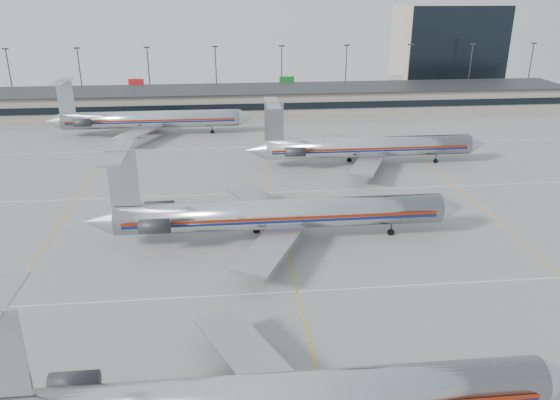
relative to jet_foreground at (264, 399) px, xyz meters
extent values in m
plane|color=gray|center=(4.93, 9.64, -3.43)|extent=(260.00, 260.00, 0.00)
cube|color=silver|center=(4.93, 19.64, -3.42)|extent=(160.00, 0.15, 0.02)
cube|color=gray|center=(4.93, 107.64, -0.43)|extent=(160.00, 16.00, 6.00)
cube|color=black|center=(4.93, 99.54, -0.23)|extent=(160.00, 0.20, 1.60)
cube|color=#2D2D30|center=(4.93, 107.64, 2.67)|extent=(162.00, 17.00, 0.30)
cylinder|color=#38383D|center=(-58.07, 121.64, 4.07)|extent=(0.30, 0.30, 15.00)
cube|color=#2D2D30|center=(-58.07, 121.64, 11.67)|extent=(1.60, 0.40, 0.35)
cylinder|color=#38383D|center=(-40.07, 121.64, 4.07)|extent=(0.30, 0.30, 15.00)
cube|color=#2D2D30|center=(-40.07, 121.64, 11.67)|extent=(1.60, 0.40, 0.35)
cylinder|color=#38383D|center=(-22.07, 121.64, 4.07)|extent=(0.30, 0.30, 15.00)
cube|color=#2D2D30|center=(-22.07, 121.64, 11.67)|extent=(1.60, 0.40, 0.35)
cylinder|color=#38383D|center=(-4.07, 121.64, 4.07)|extent=(0.30, 0.30, 15.00)
cube|color=#2D2D30|center=(-4.07, 121.64, 11.67)|extent=(1.60, 0.40, 0.35)
cylinder|color=#38383D|center=(13.93, 121.64, 4.07)|extent=(0.30, 0.30, 15.00)
cube|color=#2D2D30|center=(13.93, 121.64, 11.67)|extent=(1.60, 0.40, 0.35)
cylinder|color=#38383D|center=(31.93, 121.64, 4.07)|extent=(0.30, 0.30, 15.00)
cube|color=#2D2D30|center=(31.93, 121.64, 11.67)|extent=(1.60, 0.40, 0.35)
cylinder|color=#38383D|center=(49.93, 121.64, 4.07)|extent=(0.30, 0.30, 15.00)
cube|color=#2D2D30|center=(49.93, 121.64, 11.67)|extent=(1.60, 0.40, 0.35)
cylinder|color=#38383D|center=(67.93, 121.64, 4.07)|extent=(0.30, 0.30, 15.00)
cube|color=#2D2D30|center=(67.93, 121.64, 11.67)|extent=(1.60, 0.40, 0.35)
cylinder|color=#38383D|center=(85.93, 121.64, 4.07)|extent=(0.30, 0.30, 15.00)
cube|color=#2D2D30|center=(85.93, 121.64, 11.67)|extent=(1.60, 0.40, 0.35)
cube|color=tan|center=(66.93, 137.64, 9.07)|extent=(30.00, 20.00, 25.00)
cylinder|color=silver|center=(0.95, 0.00, -0.05)|extent=(38.62, 3.57, 3.57)
cone|color=silver|center=(21.80, 0.00, -0.05)|extent=(3.09, 3.57, 3.57)
cube|color=#ACACB1|center=(-0.98, 6.76, -1.02)|extent=(8.98, 13.09, 0.31)
cylinder|color=#2D2D30|center=(-13.53, 2.75, 0.24)|extent=(3.48, 1.64, 1.64)
cylinder|color=silver|center=(4.62, 32.47, 0.16)|extent=(41.03, 3.79, 3.79)
cone|color=silver|center=(26.77, 32.47, 0.16)|extent=(3.28, 3.79, 3.79)
cone|color=#ACACB1|center=(-17.74, 32.47, 0.16)|extent=(3.69, 3.79, 3.79)
cube|color=maroon|center=(4.62, 30.56, 0.31)|extent=(38.98, 0.05, 0.36)
cube|color=#0C1758|center=(4.62, 30.56, -0.10)|extent=(38.98, 0.05, 0.29)
cube|color=#ACACB1|center=(2.57, 39.64, -0.87)|extent=(9.54, 13.90, 0.33)
cube|color=#ACACB1|center=(2.57, 25.29, -0.87)|extent=(9.54, 13.90, 0.33)
cube|color=#ACACB1|center=(-14.36, 32.47, 5.54)|extent=(3.49, 0.26, 6.97)
cube|color=#ACACB1|center=(-14.67, 32.47, 8.83)|extent=(2.46, 10.77, 0.18)
cylinder|color=#2D2D30|center=(-10.77, 35.39, 0.47)|extent=(3.69, 1.74, 1.74)
cylinder|color=#2D2D30|center=(-10.77, 29.54, 0.47)|extent=(3.69, 1.74, 1.74)
cylinder|color=#2D2D30|center=(18.98, 32.47, -2.59)|extent=(0.21, 0.21, 1.69)
cylinder|color=#2D2D30|center=(1.54, 30.00, -2.59)|extent=(0.21, 0.21, 1.69)
cylinder|color=#2D2D30|center=(1.54, 34.93, -2.59)|extent=(0.21, 0.21, 1.69)
cylinder|color=black|center=(18.98, 32.47, -3.07)|extent=(0.92, 0.31, 0.92)
cylinder|color=silver|center=(23.45, 61.94, -0.02)|extent=(37.08, 3.61, 3.61)
cone|color=silver|center=(43.55, 61.94, -0.02)|extent=(3.12, 3.61, 3.61)
cone|color=#ACACB1|center=(3.15, 61.94, -0.02)|extent=(3.51, 3.61, 3.61)
cube|color=maroon|center=(23.45, 60.13, 0.13)|extent=(35.23, 0.05, 0.34)
cube|color=#0C1758|center=(23.45, 60.13, -0.26)|extent=(35.23, 0.05, 0.27)
cube|color=#ACACB1|center=(21.50, 68.78, -0.99)|extent=(9.08, 13.23, 0.31)
cube|color=#ACACB1|center=(21.50, 55.11, -0.99)|extent=(9.08, 13.23, 0.31)
cube|color=#ACACB1|center=(6.37, 61.94, 5.11)|extent=(3.32, 0.24, 6.64)
cube|color=#ACACB1|center=(6.08, 61.94, 8.23)|extent=(2.34, 10.25, 0.18)
cylinder|color=#2D2D30|center=(9.79, 64.73, 0.28)|extent=(3.51, 1.66, 1.66)
cylinder|color=#2D2D30|center=(9.79, 59.16, 0.28)|extent=(3.51, 1.66, 1.66)
cylinder|color=#2D2D30|center=(36.13, 61.94, -2.63)|extent=(0.20, 0.20, 1.61)
cylinder|color=#2D2D30|center=(20.52, 59.60, -2.63)|extent=(0.20, 0.20, 1.61)
cylinder|color=#2D2D30|center=(20.52, 64.29, -2.63)|extent=(0.20, 0.20, 1.61)
cylinder|color=black|center=(36.13, 61.94, -3.09)|extent=(0.88, 0.29, 0.88)
cylinder|color=silver|center=(-17.83, 87.57, 0.03)|extent=(37.57, 3.66, 3.66)
cone|color=silver|center=(2.54, 87.57, 0.03)|extent=(3.16, 3.66, 3.66)
cone|color=#ACACB1|center=(-38.39, 87.57, 0.03)|extent=(3.56, 3.66, 3.66)
cube|color=maroon|center=(-17.83, 85.73, 0.18)|extent=(35.69, 0.05, 0.35)
cube|color=#0C1758|center=(-17.83, 85.73, -0.22)|extent=(35.69, 0.05, 0.28)
cube|color=#ACACB1|center=(-19.81, 94.49, -0.96)|extent=(9.20, 13.40, 0.32)
cube|color=#ACACB1|center=(-19.81, 80.65, -0.96)|extent=(9.20, 13.40, 0.32)
cube|color=#ACACB1|center=(-35.13, 87.57, 5.22)|extent=(3.36, 0.25, 6.72)
cube|color=#ACACB1|center=(-35.43, 87.57, 8.38)|extent=(2.37, 10.38, 0.18)
cylinder|color=#2D2D30|center=(-31.67, 90.38, 0.33)|extent=(3.56, 1.68, 1.68)
cylinder|color=#2D2D30|center=(-31.67, 84.75, 0.33)|extent=(3.56, 1.68, 1.68)
cylinder|color=#2D2D30|center=(-4.98, 87.57, -2.62)|extent=(0.20, 0.20, 1.63)
cylinder|color=#2D2D30|center=(-20.80, 85.19, -2.62)|extent=(0.20, 0.20, 1.63)
cylinder|color=#2D2D30|center=(-20.80, 89.94, -2.62)|extent=(0.20, 0.20, 1.63)
cylinder|color=black|center=(-4.98, 87.57, -3.09)|extent=(0.89, 0.30, 0.89)
camera|label=1|loc=(-1.95, -30.35, 26.95)|focal=35.00mm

